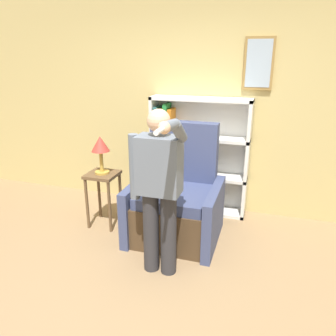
{
  "coord_description": "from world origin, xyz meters",
  "views": [
    {
      "loc": [
        1.01,
        -2.14,
        2.0
      ],
      "look_at": [
        0.1,
        0.75,
        0.95
      ],
      "focal_mm": 35.0,
      "sensor_mm": 36.0,
      "label": 1
    }
  ],
  "objects_px": {
    "bookcase": "(190,156)",
    "armchair": "(177,203)",
    "person_standing": "(159,186)",
    "table_lamp": "(100,147)",
    "side_table": "(103,186)"
  },
  "relations": [
    {
      "from": "bookcase",
      "to": "armchair",
      "type": "relative_size",
      "value": 1.18
    },
    {
      "from": "person_standing",
      "to": "table_lamp",
      "type": "xyz_separation_m",
      "value": [
        -0.95,
        0.69,
        0.1
      ]
    },
    {
      "from": "side_table",
      "to": "armchair",
      "type": "bearing_deg",
      "value": 1.98
    },
    {
      "from": "bookcase",
      "to": "side_table",
      "type": "xyz_separation_m",
      "value": [
        -0.88,
        -0.76,
        -0.24
      ]
    },
    {
      "from": "armchair",
      "to": "person_standing",
      "type": "xyz_separation_m",
      "value": [
        0.03,
        -0.72,
        0.5
      ]
    },
    {
      "from": "bookcase",
      "to": "armchair",
      "type": "bearing_deg",
      "value": -87.22
    },
    {
      "from": "bookcase",
      "to": "side_table",
      "type": "distance_m",
      "value": 1.18
    },
    {
      "from": "bookcase",
      "to": "table_lamp",
      "type": "relative_size",
      "value": 3.37
    },
    {
      "from": "bookcase",
      "to": "person_standing",
      "type": "height_order",
      "value": "person_standing"
    },
    {
      "from": "bookcase",
      "to": "table_lamp",
      "type": "bearing_deg",
      "value": -139.32
    },
    {
      "from": "side_table",
      "to": "bookcase",
      "type": "bearing_deg",
      "value": 40.68
    },
    {
      "from": "side_table",
      "to": "table_lamp",
      "type": "relative_size",
      "value": 1.5
    },
    {
      "from": "bookcase",
      "to": "armchair",
      "type": "height_order",
      "value": "bookcase"
    },
    {
      "from": "bookcase",
      "to": "person_standing",
      "type": "bearing_deg",
      "value": -87.32
    },
    {
      "from": "table_lamp",
      "to": "armchair",
      "type": "bearing_deg",
      "value": 1.98
    }
  ]
}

